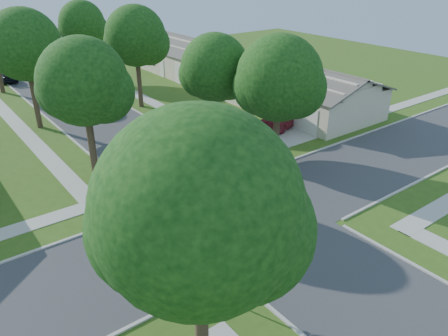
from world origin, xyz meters
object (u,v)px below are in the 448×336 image
Objects in this scene: house_ne_far at (193,61)px; car_driveway at (284,118)px; tree_e_mid at (136,39)px; stop_sign_sw at (227,262)px; tree_ne_corner at (280,82)px; tree_e_near at (215,71)px; stop_sign_ne at (253,137)px; house_ne_near at (302,94)px; car_curb_west at (6,76)px; tree_w_mid at (26,48)px; tree_sw_corner at (200,218)px; tree_w_near at (84,86)px; car_curb_east at (80,77)px; tree_e_far at (83,26)px.

car_driveway is at bearing -102.48° from house_ne_far.
house_ne_far is (11.23, 7.99, -4.74)m from tree_e_mid.
tree_ne_corner is (11.06, 8.91, 3.56)m from stop_sign_sw.
tree_ne_corner is (1.61, -4.80, -0.05)m from tree_e_near.
car_driveway is (6.80, 4.00, -1.25)m from stop_sign_ne.
tree_e_near is at bearing 71.44° from car_driveway.
house_ne_near is 3.05× the size of car_curb_west.
tree_e_near is 15.26m from tree_w_mid.
tree_sw_corner is at bearing -142.48° from house_ne_near.
tree_w_near is at bearing -128.08° from tree_e_mid.
car_curb_east is at bearing 93.07° from stop_sign_ne.
tree_sw_corner is 2.14× the size of car_curb_west.
tree_sw_corner is 1.10× the size of tree_ne_corner.
tree_e_far is 1.85× the size of car_driveway.
tree_e_far is 0.91× the size of tree_w_mid.
tree_e_near is 20.12m from tree_sw_corner.
stop_sign_sw is 25.98m from house_ne_near.
tree_w_near is at bearing 72.94° from car_driveway.
tree_e_mid is 1.96× the size of car_driveway.
tree_e_far is 0.91× the size of tree_sw_corner.
tree_w_mid is at bearing 123.22° from tree_ne_corner.
tree_ne_corner reaches higher than tree_e_near.
stop_sign_ne is 29.57m from tree_e_far.
tree_e_near reaches higher than car_driveway.
car_driveway is at bearing -2.59° from tree_e_near.
car_curb_west is at bearing 105.49° from tree_ne_corner.
tree_w_mid is 2.31× the size of car_curb_east.
tree_e_near is at bearing 89.32° from stop_sign_ne.
tree_ne_corner is at bearing 115.19° from car_driveway.
car_curb_east is at bearing 56.17° from tree_w_mid.
house_ne_far is at bearing -13.13° from car_curb_east.
tree_e_near is at bearing 55.41° from stop_sign_sw.
tree_w_near reaches higher than house_ne_far.
house_ne_near is (20.64, 1.99, -4.60)m from tree_w_near.
tree_sw_corner reaches higher than stop_sign_ne.
house_ne_far reaches higher than stop_sign_ne.
tree_w_mid is 22.68m from house_ne_far.
tree_ne_corner is 12.47m from house_ne_near.
house_ne_near is 5.10m from car_driveway.
tree_e_mid is 0.96× the size of tree_w_mid.
tree_ne_corner is (1.66, -0.49, 3.56)m from stop_sign_ne.
stop_sign_sw is at bearing 88.78° from car_curb_west.
tree_sw_corner is 17.78m from tree_ne_corner.
tree_w_mid is (-9.34, 16.31, 4.46)m from stop_sign_ne.
tree_e_near is at bearing 108.53° from tree_ne_corner.
house_ne_far reaches higher than stop_sign_sw.
tree_e_mid reaches higher than tree_e_near.
tree_ne_corner is 1.94× the size of car_curb_west.
house_ne_far is at bearing 21.17° from tree_w_mid.
tree_e_far is 13.09m from house_ne_far.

